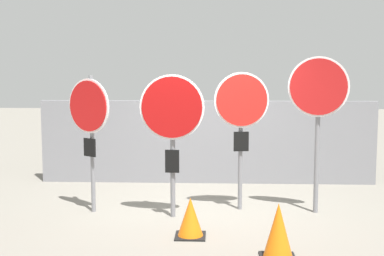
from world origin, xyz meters
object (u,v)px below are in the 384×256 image
traffic_cone_0 (190,217)px  traffic_cone_1 (278,231)px  stop_sign_1 (172,118)px  stop_sign_3 (318,100)px  stop_sign_2 (241,111)px  stop_sign_0 (89,116)px

traffic_cone_0 → traffic_cone_1: bearing=-36.4°
stop_sign_1 → stop_sign_3: 2.18m
stop_sign_1 → stop_sign_2: size_ratio=0.99×
stop_sign_0 → traffic_cone_0: size_ratio=3.98×
stop_sign_2 → traffic_cone_1: bearing=-89.7°
stop_sign_3 → traffic_cone_0: (-1.84, -1.20, -1.46)m
stop_sign_1 → stop_sign_3: (2.15, 0.32, 0.24)m
traffic_cone_1 → stop_sign_0: bearing=144.3°
stop_sign_1 → traffic_cone_0: stop_sign_1 is taller
stop_sign_0 → stop_sign_3: stop_sign_3 is taller
traffic_cone_0 → traffic_cone_1: traffic_cone_1 is taller
stop_sign_0 → stop_sign_2: stop_sign_2 is taller
stop_sign_0 → stop_sign_1: stop_sign_1 is taller
stop_sign_3 → traffic_cone_1: (-0.79, -1.98, -1.39)m
stop_sign_2 → stop_sign_3: size_ratio=0.90×
stop_sign_3 → traffic_cone_0: bearing=-133.5°
stop_sign_2 → traffic_cone_0: bearing=-126.8°
stop_sign_2 → traffic_cone_0: (-0.72, -1.34, -1.28)m
stop_sign_1 → traffic_cone_1: size_ratio=3.17×
stop_sign_0 → traffic_cone_1: stop_sign_0 is taller
stop_sign_3 → stop_sign_1: bearing=-158.1°
stop_sign_0 → traffic_cone_1: size_ratio=3.13×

